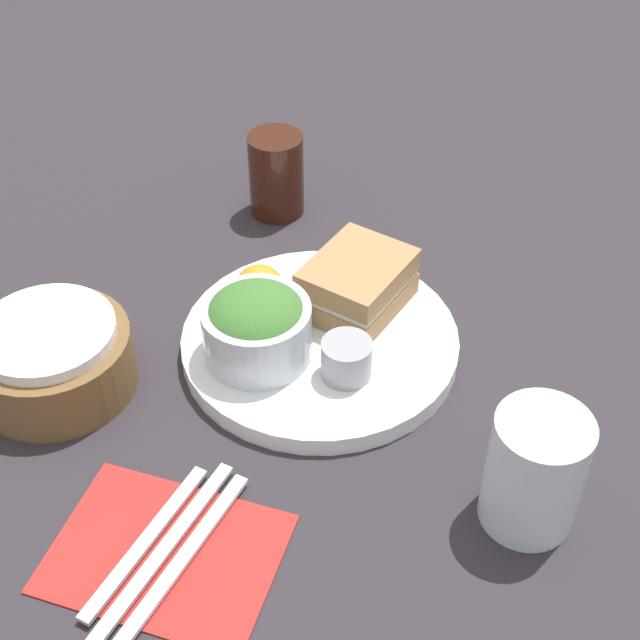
# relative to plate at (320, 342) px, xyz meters

# --- Properties ---
(ground_plane) EXTENTS (4.00, 4.00, 0.00)m
(ground_plane) POSITION_rel_plate_xyz_m (0.00, 0.00, -0.01)
(ground_plane) COLOR #2D282D
(plate) EXTENTS (0.28, 0.28, 0.02)m
(plate) POSITION_rel_plate_xyz_m (0.00, 0.00, 0.00)
(plate) COLOR white
(plate) RESTS_ON ground_plane
(sandwich) EXTENTS (0.13, 0.11, 0.06)m
(sandwich) POSITION_rel_plate_xyz_m (0.06, -0.02, 0.04)
(sandwich) COLOR #A37A4C
(sandwich) RESTS_ON plate
(salad_bowl) EXTENTS (0.10, 0.10, 0.07)m
(salad_bowl) POSITION_rel_plate_xyz_m (-0.04, 0.05, 0.05)
(salad_bowl) COLOR silver
(salad_bowl) RESTS_ON plate
(dressing_cup) EXTENTS (0.05, 0.05, 0.04)m
(dressing_cup) POSITION_rel_plate_xyz_m (-0.04, -0.04, 0.03)
(dressing_cup) COLOR #99999E
(dressing_cup) RESTS_ON plate
(orange_wedge) EXTENTS (0.05, 0.05, 0.05)m
(orange_wedge) POSITION_rel_plate_xyz_m (0.02, 0.07, 0.04)
(orange_wedge) COLOR orange
(orange_wedge) RESTS_ON plate
(drink_glass) EXTENTS (0.06, 0.06, 0.10)m
(drink_glass) POSITION_rel_plate_xyz_m (0.22, 0.13, 0.04)
(drink_glass) COLOR #38190F
(drink_glass) RESTS_ON ground_plane
(bread_basket) EXTENTS (0.15, 0.15, 0.07)m
(bread_basket) POSITION_rel_plate_xyz_m (-0.12, 0.23, 0.03)
(bread_basket) COLOR brown
(bread_basket) RESTS_ON ground_plane
(napkin) EXTENTS (0.14, 0.18, 0.00)m
(napkin) POSITION_rel_plate_xyz_m (-0.27, 0.04, -0.01)
(napkin) COLOR #B22823
(napkin) RESTS_ON ground_plane
(fork) EXTENTS (0.18, 0.04, 0.01)m
(fork) POSITION_rel_plate_xyz_m (-0.27, 0.03, -0.00)
(fork) COLOR silver
(fork) RESTS_ON napkin
(knife) EXTENTS (0.19, 0.04, 0.01)m
(knife) POSITION_rel_plate_xyz_m (-0.27, 0.04, -0.00)
(knife) COLOR silver
(knife) RESTS_ON napkin
(spoon) EXTENTS (0.16, 0.04, 0.01)m
(spoon) POSITION_rel_plate_xyz_m (-0.26, 0.06, -0.00)
(spoon) COLOR silver
(spoon) RESTS_ON napkin
(water_glass) EXTENTS (0.08, 0.08, 0.11)m
(water_glass) POSITION_rel_plate_xyz_m (-0.14, -0.23, 0.05)
(water_glass) COLOR silver
(water_glass) RESTS_ON ground_plane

